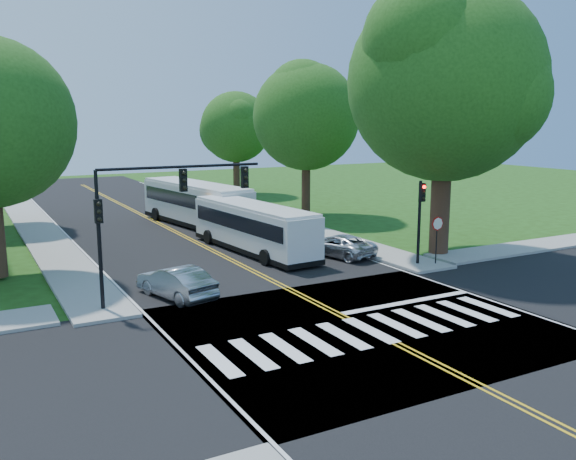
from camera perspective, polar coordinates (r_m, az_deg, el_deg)
ground at (r=23.41m, az=6.96°, el=-8.95°), size 140.00×140.00×0.00m
road at (r=38.95m, az=-8.56°, el=-1.17°), size 14.00×96.00×0.01m
cross_road at (r=23.41m, az=6.96°, el=-8.94°), size 60.00×12.00×0.01m
center_line at (r=42.66m, az=-10.41°, el=-0.20°), size 0.36×70.00×0.01m
edge_line_w at (r=41.12m, az=-19.44°, el=-1.03°), size 0.12×70.00×0.01m
edge_line_e at (r=45.19m, az=-2.20°, el=0.55°), size 0.12×70.00×0.01m
crosswalk at (r=23.02m, az=7.69°, el=-9.26°), size 12.60×3.00×0.01m
stop_bar at (r=26.66m, az=11.13°, el=-6.62°), size 6.60×0.40×0.01m
sidewalk_nw at (r=43.84m, az=-22.02°, el=-0.43°), size 2.60×40.00×0.15m
sidewalk_ne at (r=48.49m, az=-2.19°, el=1.30°), size 2.60×40.00×0.15m
sidewalk_xe at (r=41.89m, az=24.13°, el=-1.06°), size 20.00×2.60×0.15m
tree_ne_big at (r=35.34m, az=14.55°, el=13.14°), size 10.80×10.80×14.91m
tree_east_mid at (r=48.52m, az=1.72°, el=10.53°), size 8.40×8.40×11.93m
tree_east_far at (r=63.27m, az=-4.90°, el=9.56°), size 7.20×7.20×10.34m
signal_nw at (r=25.58m, az=-12.23°, el=2.64°), size 7.15×0.46×5.66m
signal_ne at (r=32.60m, az=12.28°, el=1.75°), size 0.30×0.46×4.40m
stop_sign at (r=32.93m, az=13.79°, el=0.13°), size 0.76×0.08×2.53m
bus_lead at (r=35.61m, az=-3.27°, el=0.30°), size 3.31×11.07×2.82m
bus_follow at (r=44.80m, az=-8.66°, el=2.49°), size 4.34×12.38×3.14m
hatchback at (r=26.98m, az=-10.42°, el=-4.84°), size 2.57×4.53×1.41m
suv at (r=34.70m, az=4.75°, el=-1.44°), size 3.18×4.87×1.25m
dark_sedan at (r=43.05m, az=-2.51°, el=0.91°), size 2.61×4.66×1.28m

